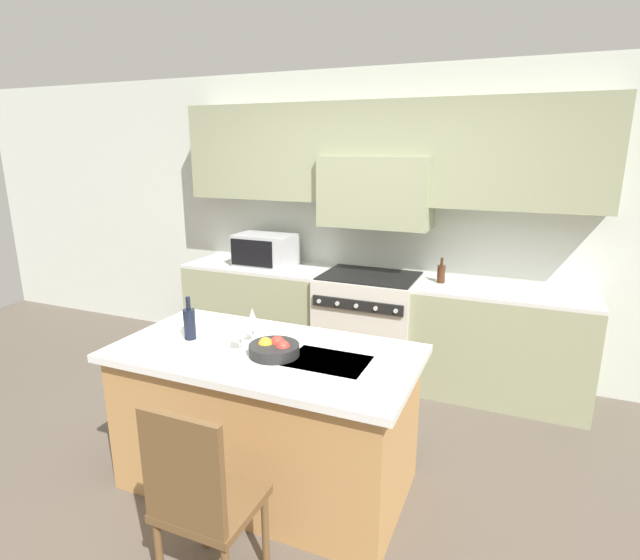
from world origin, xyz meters
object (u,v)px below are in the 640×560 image
at_px(wine_glass_far, 252,319).
at_px(oil_bottle_on_counter, 441,273).
at_px(microwave, 266,250).
at_px(fruit_bowl, 274,349).
at_px(range_stove, 368,325).
at_px(island_chair, 200,497).
at_px(wine_bottle, 190,323).
at_px(wine_glass_near, 239,327).

relative_size(wine_glass_far, oil_bottle_on_counter, 1.02).
xyz_separation_m(microwave, fruit_bowl, (1.03, -1.78, -0.15)).
xyz_separation_m(range_stove, island_chair, (0.04, -2.57, 0.08)).
bearing_deg(oil_bottle_on_counter, island_chair, -102.40).
relative_size(range_stove, wine_glass_far, 4.32).
height_order(microwave, fruit_bowl, microwave).
bearing_deg(fruit_bowl, range_stove, 89.59).
bearing_deg(range_stove, wine_glass_far, -97.57).
bearing_deg(fruit_bowl, wine_bottle, 178.40).
height_order(island_chair, fruit_bowl, island_chair).
distance_m(island_chair, oil_bottle_on_counter, 2.71).
height_order(island_chair, wine_glass_near, wine_glass_near).
bearing_deg(microwave, range_stove, -1.02).
distance_m(range_stove, wine_bottle, 1.92).
bearing_deg(range_stove, wine_glass_near, -96.95).
relative_size(wine_bottle, wine_glass_near, 1.24).
bearing_deg(wine_glass_far, island_chair, -74.54).
height_order(wine_bottle, wine_glass_far, wine_bottle).
bearing_deg(wine_glass_far, wine_bottle, -165.74).
bearing_deg(range_stove, island_chair, -89.17).
height_order(range_stove, wine_bottle, wine_bottle).
bearing_deg(wine_bottle, microwave, 104.07).
xyz_separation_m(microwave, oil_bottle_on_counter, (1.66, 0.02, -0.07)).
bearing_deg(oil_bottle_on_counter, wine_glass_near, -114.36).
xyz_separation_m(wine_glass_near, oil_bottle_on_counter, (0.83, 1.83, -0.03)).
xyz_separation_m(microwave, wine_bottle, (0.44, -1.76, -0.09)).
xyz_separation_m(wine_bottle, fruit_bowl, (0.59, -0.02, -0.06)).
bearing_deg(microwave, wine_bottle, -75.93).
height_order(range_stove, oil_bottle_on_counter, oil_bottle_on_counter).
xyz_separation_m(range_stove, wine_glass_far, (-0.22, -1.64, 0.56)).
bearing_deg(range_stove, oil_bottle_on_counter, 3.82).
bearing_deg(microwave, wine_glass_near, -65.41).
distance_m(wine_glass_near, oil_bottle_on_counter, 2.01).
xyz_separation_m(wine_bottle, wine_glass_near, (0.39, -0.05, 0.05)).
height_order(microwave, oil_bottle_on_counter, microwave).
height_order(wine_bottle, fruit_bowl, wine_bottle).
relative_size(range_stove, wine_bottle, 3.48).
height_order(microwave, wine_glass_far, microwave).
height_order(island_chair, wine_bottle, wine_bottle).
distance_m(wine_bottle, wine_glass_near, 0.39).
distance_m(wine_bottle, fruit_bowl, 0.60).
xyz_separation_m(range_stove, oil_bottle_on_counter, (0.61, 0.04, 0.54)).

